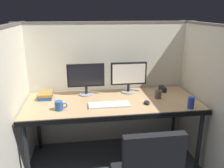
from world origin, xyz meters
TOP-DOWN VIEW (x-y plane):
  - cubicle_partition_rear at (0.00, 0.74)m, footprint 2.21×0.06m
  - cubicle_partition_left at (-0.99, 0.20)m, footprint 0.06×1.41m
  - cubicle_partition_right at (0.99, 0.20)m, footprint 0.06×1.41m
  - desk at (0.00, 0.29)m, footprint 1.90×0.80m
  - monitor_left at (-0.28, 0.54)m, footprint 0.43×0.17m
  - monitor_right at (0.23, 0.55)m, footprint 0.43×0.17m
  - keyboard_main at (-0.06, 0.17)m, footprint 0.43×0.15m
  - computer_mouse at (0.35, 0.16)m, footprint 0.06×0.10m
  - red_stapler at (0.66, 0.54)m, footprint 0.04×0.15m
  - pen_cup at (0.52, 0.31)m, footprint 0.08×0.08m
  - book_stack at (-0.74, 0.50)m, footprint 0.16×0.21m
  - soda_can at (0.76, -0.02)m, footprint 0.07×0.07m
  - coffee_mug at (-0.57, 0.13)m, footprint 0.13×0.08m

SIDE VIEW (x-z plane):
  - desk at x=0.00m, z-range 0.32..1.06m
  - keyboard_main at x=-0.06m, z-range 0.74..0.76m
  - computer_mouse at x=0.35m, z-range 0.74..0.77m
  - red_stapler at x=0.66m, z-range 0.74..0.80m
  - book_stack at x=-0.74m, z-range 0.74..0.81m
  - coffee_mug at x=-0.57m, z-range 0.74..0.84m
  - pen_cup at x=0.52m, z-range 0.71..0.87m
  - cubicle_partition_rear at x=0.00m, z-range 0.00..1.58m
  - cubicle_partition_left at x=-0.99m, z-range 0.00..1.58m
  - cubicle_partition_right at x=0.99m, z-range 0.00..1.58m
  - soda_can at x=0.76m, z-range 0.74..0.86m
  - monitor_left at x=-0.28m, z-range 0.77..1.14m
  - monitor_right at x=0.23m, z-range 0.77..1.14m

